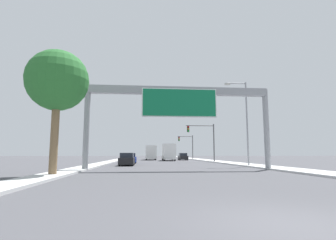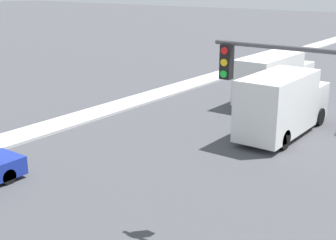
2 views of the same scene
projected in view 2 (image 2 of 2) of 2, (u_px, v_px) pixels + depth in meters
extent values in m
cube|color=#BDBDBD|center=(219.00, 75.00, 40.07)|extent=(2.00, 120.00, 0.15)
cylinder|color=black|center=(8.00, 176.00, 18.83)|extent=(0.22, 0.64, 0.64)
cube|color=white|center=(294.00, 75.00, 34.34)|extent=(2.13, 2.38, 1.86)
cube|color=silver|center=(269.00, 77.00, 30.94)|extent=(2.32, 6.11, 2.88)
cylinder|color=black|center=(279.00, 83.00, 35.04)|extent=(0.28, 1.00, 1.00)
cylinder|color=black|center=(306.00, 87.00, 33.88)|extent=(0.28, 1.00, 1.00)
cylinder|color=black|center=(244.00, 98.00, 30.71)|extent=(0.28, 1.00, 1.00)
cylinder|color=black|center=(272.00, 102.00, 29.54)|extent=(0.28, 1.00, 1.00)
cube|color=white|center=(304.00, 100.00, 26.90)|extent=(2.16, 2.08, 1.99)
cube|color=silver|center=(277.00, 104.00, 23.89)|extent=(2.35, 5.36, 3.06)
cylinder|color=black|center=(285.00, 111.00, 27.64)|extent=(0.28, 1.00, 1.00)
cylinder|color=black|center=(320.00, 117.00, 26.45)|extent=(0.28, 1.00, 1.00)
cylinder|color=black|center=(246.00, 132.00, 23.83)|extent=(0.28, 1.00, 1.00)
cylinder|color=black|center=(284.00, 140.00, 22.65)|extent=(0.28, 1.00, 1.00)
cylinder|color=#4C4C4F|center=(291.00, 48.00, 12.78)|extent=(4.76, 0.14, 0.14)
cube|color=black|center=(227.00, 62.00, 14.09)|extent=(0.35, 0.28, 1.05)
cylinder|color=red|center=(224.00, 51.00, 13.87)|extent=(0.22, 0.04, 0.22)
cylinder|color=yellow|center=(224.00, 62.00, 13.97)|extent=(0.22, 0.04, 0.22)
cylinder|color=green|center=(224.00, 74.00, 14.07)|extent=(0.22, 0.04, 0.22)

